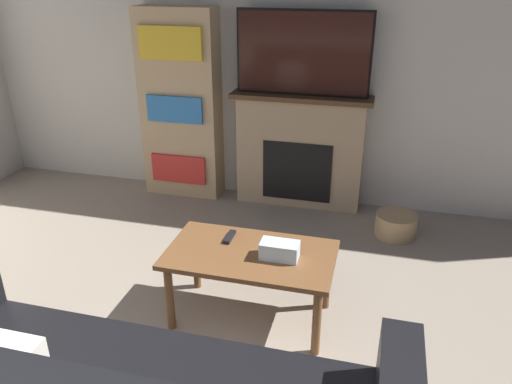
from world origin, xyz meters
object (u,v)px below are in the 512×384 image
object	(u,v)px
storage_basket	(396,225)
coffee_table	(250,262)
fireplace	(300,150)
bookshelf	(181,105)
tv	(303,53)

from	to	relation	value
storage_basket	coffee_table	bearing A→B (deg)	-123.65
fireplace	storage_basket	size ratio (longest dim) A/B	3.66
bookshelf	fireplace	bearing A→B (deg)	1.18
fireplace	bookshelf	xyz separation A→B (m)	(-1.10, -0.02, 0.34)
fireplace	coffee_table	bearing A→B (deg)	-89.60
fireplace	storage_basket	xyz separation A→B (m)	(0.87, -0.41, -0.42)
fireplace	coffee_table	distance (m)	1.71
fireplace	storage_basket	distance (m)	1.05
tv	storage_basket	distance (m)	1.58
fireplace	storage_basket	bearing A→B (deg)	-24.96
coffee_table	bookshelf	bearing A→B (deg)	123.45
fireplace	bookshelf	bearing A→B (deg)	-178.82
fireplace	coffee_table	world-z (taller)	fireplace
bookshelf	storage_basket	world-z (taller)	bookshelf
tv	coffee_table	bearing A→B (deg)	-89.59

